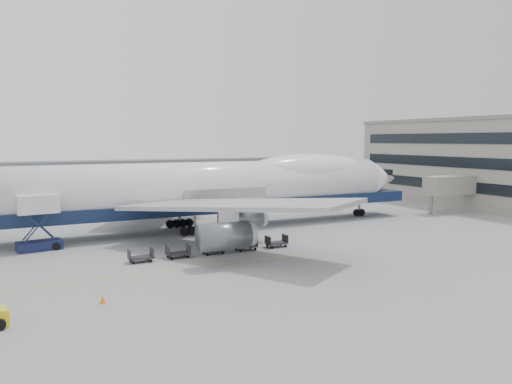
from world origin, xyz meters
TOP-DOWN VIEW (x-y plane):
  - ground at (0.00, 0.00)m, footprint 260.00×260.00m
  - apron_line at (0.00, -6.00)m, footprint 60.00×0.15m
  - hangar at (-10.00, 70.00)m, footprint 110.00×8.00m
  - airliner at (0.64, 12.00)m, footprint 67.00×55.30m
  - catering_truck at (-20.86, 8.52)m, footprint 4.71×3.49m
  - traffic_cone at (-18.00, -12.65)m, footprint 0.42×0.42m
  - dolly_0 at (-12.49, -1.75)m, footprint 2.30×1.35m
  - dolly_1 at (-8.73, -1.75)m, footprint 2.30×1.35m
  - dolly_2 at (-4.96, -1.75)m, footprint 2.30×1.35m
  - dolly_3 at (-1.20, -1.75)m, footprint 2.30×1.35m
  - dolly_4 at (2.57, -1.75)m, footprint 2.30×1.35m

SIDE VIEW (x-z plane):
  - ground at x=0.00m, z-range 0.00..0.00m
  - apron_line at x=0.00m, z-range 0.00..0.01m
  - traffic_cone at x=-18.00m, z-range -0.02..0.61m
  - dolly_0 at x=-12.49m, z-range -0.12..1.18m
  - dolly_1 at x=-8.73m, z-range -0.12..1.18m
  - dolly_2 at x=-4.96m, z-range -0.12..1.18m
  - dolly_3 at x=-1.20m, z-range -0.12..1.18m
  - dolly_4 at x=2.57m, z-range -0.12..1.18m
  - catering_truck at x=-20.86m, z-range 0.43..6.42m
  - hangar at x=-10.00m, z-range 0.00..7.00m
  - airliner at x=0.64m, z-range -4.37..15.61m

